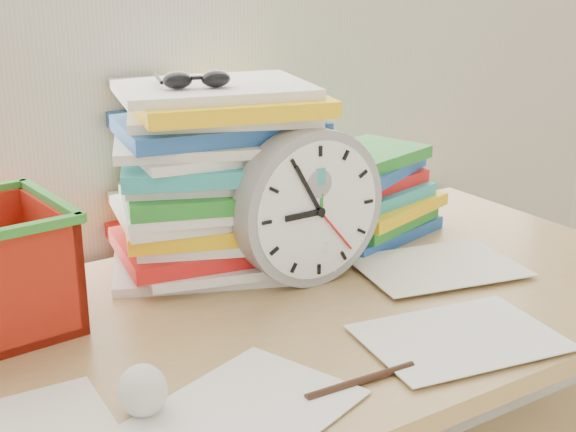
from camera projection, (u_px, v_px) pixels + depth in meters
desk at (277, 353)px, 1.26m from camera, size 1.40×0.70×0.75m
paper_stack at (218, 176)px, 1.38m from camera, size 0.43×0.38×0.32m
clock at (309, 207)px, 1.31m from camera, size 0.26×0.05×0.26m
sunglasses at (197, 79)px, 1.27m from camera, size 0.15×0.14×0.03m
book_stack at (370, 191)px, 1.56m from camera, size 0.33×0.29×0.17m
crumpled_ball at (142, 390)px, 0.95m from camera, size 0.06×0.06×0.06m
pen at (361, 381)px, 1.02m from camera, size 0.17×0.02×0.01m
scattered_papers at (277, 306)px, 1.24m from camera, size 1.26×0.42×0.02m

